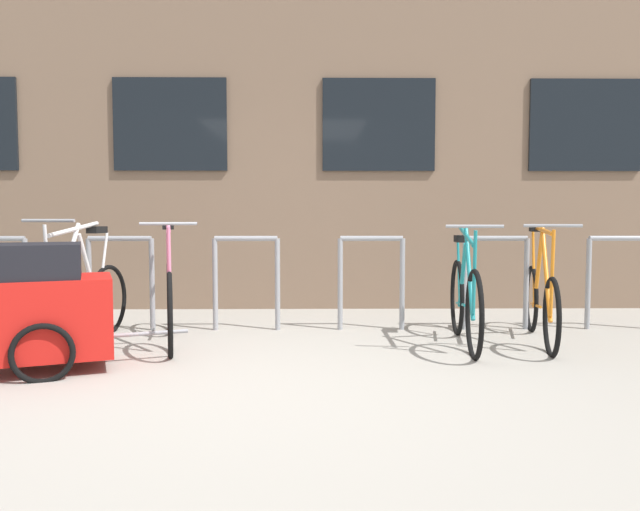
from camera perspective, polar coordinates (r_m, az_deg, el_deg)
name	(u,v)px	position (r m, az deg, el deg)	size (l,w,h in m)	color
ground_plane	(247,384)	(4.08, -6.86, -11.90)	(42.00, 42.00, 0.00)	#9E998E
storefront_building	(287,128)	(10.95, -3.07, 11.86)	(28.00, 7.50, 5.28)	#7A604C
bike_rack	(309,273)	(5.83, -1.05, -1.62)	(6.65, 0.05, 0.91)	gray
bicycle_pink	(169,299)	(5.40, -13.93, -3.96)	(0.54, 1.64, 1.07)	black
bicycle_teal	(465,300)	(5.33, 13.42, -4.05)	(0.44, 1.69, 1.05)	black
bicycle_white	(81,301)	(5.58, -21.53, -3.95)	(0.45, 1.61, 1.09)	black
bicycle_orange	(541,299)	(5.65, 19.98, -3.87)	(0.51, 1.68, 1.05)	black
bike_trailer	(41,305)	(4.73, -24.65, -4.26)	(1.47, 0.87, 0.92)	red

